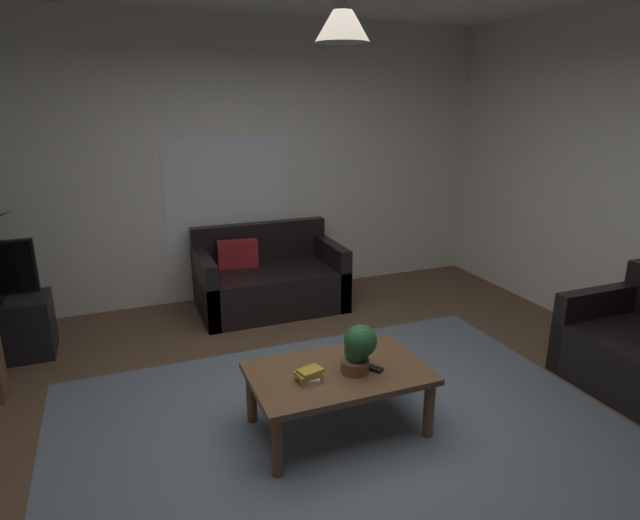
{
  "coord_description": "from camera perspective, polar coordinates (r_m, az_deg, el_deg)",
  "views": [
    {
      "loc": [
        -1.23,
        -2.79,
        2.06
      ],
      "look_at": [
        0.0,
        0.3,
        1.05
      ],
      "focal_mm": 29.81,
      "sensor_mm": 36.0,
      "label": 1
    }
  ],
  "objects": [
    {
      "name": "floor",
      "position": [
        3.68,
        1.81,
        -17.3
      ],
      "size": [
        5.59,
        5.26,
        0.02
      ],
      "primitive_type": "cube",
      "color": "brown",
      "rests_on": "ground"
    },
    {
      "name": "rug",
      "position": [
        3.53,
        3.18,
        -18.79
      ],
      "size": [
        3.63,
        2.9,
        0.01
      ],
      "primitive_type": "cube",
      "color": "slate",
      "rests_on": "ground"
    },
    {
      "name": "wall_back",
      "position": [
        5.62,
        -9.08,
        10.21
      ],
      "size": [
        5.71,
        0.06,
        2.84
      ],
      "primitive_type": "cube",
      "color": "silver",
      "rests_on": "ground"
    },
    {
      "name": "window_pane",
      "position": [
        5.61,
        -9.95,
        6.9
      ],
      "size": [
        1.27,
        0.01,
        1.17
      ],
      "primitive_type": "cube",
      "color": "white"
    },
    {
      "name": "couch_under_window",
      "position": [
        5.43,
        -5.51,
        -2.33
      ],
      "size": [
        1.43,
        0.84,
        0.82
      ],
      "color": "black",
      "rests_on": "ground"
    },
    {
      "name": "coffee_table",
      "position": [
        3.45,
        2.0,
        -12.66
      ],
      "size": [
        1.12,
        0.69,
        0.42
      ],
      "color": "brown",
      "rests_on": "ground"
    },
    {
      "name": "book_on_table_0",
      "position": [
        3.3,
        -1.17,
        -12.64
      ],
      "size": [
        0.13,
        0.13,
        0.03
      ],
      "primitive_type": "cube",
      "rotation": [
        0.0,
        0.0,
        -0.17
      ],
      "color": "beige",
      "rests_on": "coffee_table"
    },
    {
      "name": "book_on_table_1",
      "position": [
        3.29,
        -1.28,
        -12.17
      ],
      "size": [
        0.16,
        0.13,
        0.03
      ],
      "primitive_type": "cube",
      "rotation": [
        0.0,
        0.0,
        0.16
      ],
      "color": "gold",
      "rests_on": "coffee_table"
    },
    {
      "name": "book_on_table_2",
      "position": [
        3.28,
        -1.06,
        -11.8
      ],
      "size": [
        0.16,
        0.13,
        0.02
      ],
      "primitive_type": "cube",
      "rotation": [
        0.0,
        0.0,
        0.26
      ],
      "color": "gold",
      "rests_on": "coffee_table"
    },
    {
      "name": "remote_on_table_0",
      "position": [
        3.44,
        5.45,
        -11.42
      ],
      "size": [
        0.13,
        0.16,
        0.02
      ],
      "primitive_type": "cube",
      "rotation": [
        0.0,
        0.0,
        0.6
      ],
      "color": "black",
      "rests_on": "coffee_table"
    },
    {
      "name": "potted_plant_on_table",
      "position": [
        3.34,
        4.17,
        -9.39
      ],
      "size": [
        0.22,
        0.21,
        0.32
      ],
      "color": "brown",
      "rests_on": "coffee_table"
    },
    {
      "name": "pendant_lamp",
      "position": [
        3.02,
        2.45,
        24.57
      ],
      "size": [
        0.29,
        0.29,
        0.5
      ],
      "color": "black"
    }
  ]
}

